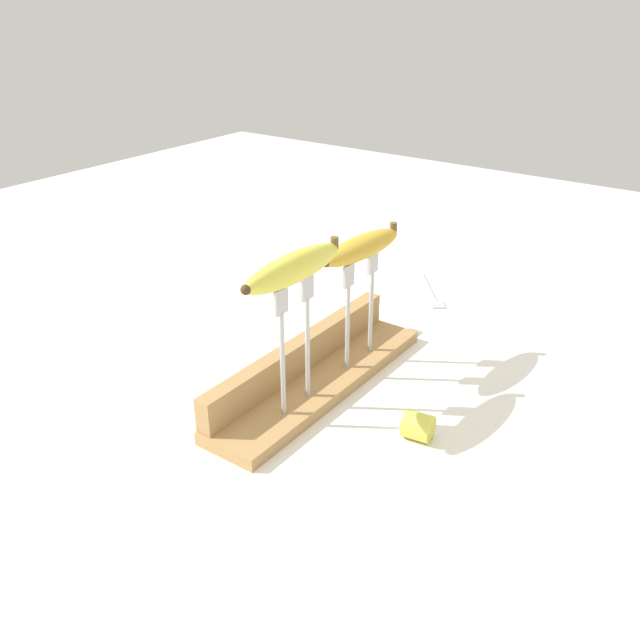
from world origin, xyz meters
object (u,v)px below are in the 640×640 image
object	(u,v)px
banana_raised_left	(294,268)
fork_fallen_near	(433,294)
fork_stand_left	(295,334)
banana_raised_right	(362,247)
banana_chunk_near	(417,426)
fork_stand_right	(360,300)

from	to	relation	value
banana_raised_left	fork_fallen_near	xyz separation A→B (m)	(0.51, 0.03, -0.23)
banana_raised_left	fork_stand_left	bearing A→B (deg)	-2.31
banana_raised_right	banana_chunk_near	size ratio (longest dim) A/B	4.01
fork_stand_right	fork_stand_left	bearing A→B (deg)	-180.00
fork_stand_right	banana_raised_left	world-z (taller)	banana_raised_left
banana_raised_right	fork_fallen_near	size ratio (longest dim) A/B	1.24
banana_chunk_near	banana_raised_right	bearing A→B (deg)	56.37
fork_stand_left	fork_stand_right	distance (m)	0.17
banana_raised_right	fork_stand_right	bearing A→B (deg)	-4.50
banana_raised_left	banana_raised_right	size ratio (longest dim) A/B	1.06
fork_stand_right	banana_chunk_near	world-z (taller)	fork_stand_right
banana_raised_right	fork_fallen_near	world-z (taller)	banana_raised_right
fork_stand_left	fork_stand_right	bearing A→B (deg)	0.00
fork_stand_left	banana_raised_right	distance (m)	0.19
fork_stand_right	fork_fallen_near	size ratio (longest dim) A/B	1.18
fork_stand_right	banana_chunk_near	bearing A→B (deg)	-123.64
banana_raised_left	banana_chunk_near	distance (m)	0.28
fork_stand_left	banana_raised_left	distance (m)	0.10
banana_chunk_near	banana_raised_left	bearing A→B (deg)	107.59
fork_fallen_near	fork_stand_right	bearing A→B (deg)	-174.15
fork_stand_right	banana_raised_right	size ratio (longest dim) A/B	0.95
fork_stand_left	fork_stand_right	world-z (taller)	fork_stand_left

